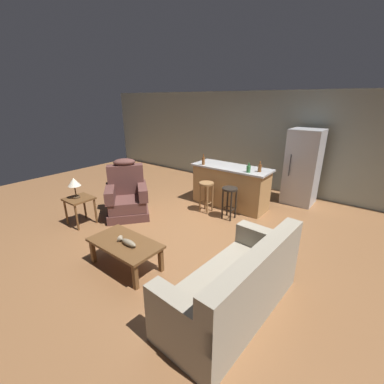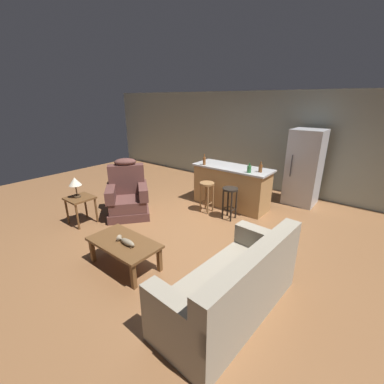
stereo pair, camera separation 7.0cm
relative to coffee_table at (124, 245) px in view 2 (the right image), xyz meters
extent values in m
plane|color=brown|center=(0.04, 1.68, -0.36)|extent=(12.00, 12.00, 0.00)
cube|color=#939E93|center=(0.04, 4.81, 0.94)|extent=(12.00, 0.05, 2.60)
cube|color=brown|center=(0.00, 0.00, 0.04)|extent=(1.10, 0.60, 0.04)
cube|color=brown|center=(-0.49, -0.24, -0.17)|extent=(0.06, 0.06, 0.38)
cube|color=brown|center=(0.49, -0.24, -0.17)|extent=(0.06, 0.06, 0.38)
cube|color=brown|center=(-0.49, 0.24, -0.17)|extent=(0.06, 0.06, 0.38)
cube|color=brown|center=(0.49, 0.24, -0.17)|extent=(0.06, 0.06, 0.38)
cube|color=#4C3823|center=(0.13, -0.02, 0.06)|extent=(0.22, 0.07, 0.01)
ellipsoid|color=gray|center=(0.13, -0.02, 0.10)|extent=(0.28, 0.09, 0.09)
cone|color=gray|center=(-0.04, -0.02, 0.10)|extent=(0.06, 0.10, 0.10)
cube|color=#9E937F|center=(1.65, 0.24, -0.26)|extent=(0.94, 1.94, 0.20)
cube|color=#9E937F|center=(1.65, 0.24, -0.05)|extent=(0.94, 1.94, 0.22)
cube|color=#9E937F|center=(1.97, 0.22, 0.32)|extent=(0.30, 1.91, 0.52)
cube|color=#9E937F|center=(1.60, -0.61, 0.20)|extent=(0.85, 0.25, 0.28)
cube|color=#9E937F|center=(1.69, 1.09, 0.20)|extent=(0.85, 0.25, 0.28)
cube|color=brown|center=(-1.41, 1.18, -0.27)|extent=(1.18, 1.18, 0.18)
cube|color=brown|center=(-1.41, 1.18, -0.06)|extent=(1.10, 1.09, 0.24)
cube|color=brown|center=(-1.64, 1.37, 0.38)|extent=(0.66, 0.74, 0.64)
ellipsoid|color=brown|center=(-1.64, 1.37, 0.76)|extent=(0.50, 0.53, 0.16)
cube|color=brown|center=(-1.18, 1.43, 0.19)|extent=(0.73, 0.64, 0.26)
cube|color=brown|center=(-1.60, 0.91, 0.19)|extent=(0.73, 0.64, 0.26)
cube|color=brown|center=(-1.85, 0.36, 0.18)|extent=(0.48, 0.48, 0.04)
cylinder|color=brown|center=(-2.05, 0.16, -0.10)|extent=(0.04, 0.04, 0.52)
cylinder|color=brown|center=(-1.65, 0.16, -0.10)|extent=(0.04, 0.04, 0.52)
cylinder|color=brown|center=(-2.05, 0.56, -0.10)|extent=(0.04, 0.04, 0.52)
cylinder|color=brown|center=(-1.65, 0.56, -0.10)|extent=(0.04, 0.04, 0.52)
cylinder|color=#4C3823|center=(-1.88, 0.34, 0.21)|extent=(0.14, 0.14, 0.03)
cylinder|color=#4C3823|center=(-1.88, 0.34, 0.34)|extent=(0.02, 0.02, 0.22)
cone|color=beige|center=(-1.88, 0.34, 0.53)|extent=(0.24, 0.24, 0.16)
cube|color=#AD7F4C|center=(0.04, 3.03, 0.09)|extent=(1.71, 0.63, 0.91)
cube|color=#B2B2B2|center=(0.04, 3.03, 0.57)|extent=(1.80, 0.70, 0.04)
cylinder|color=olive|center=(-0.21, 2.40, 0.30)|extent=(0.32, 0.32, 0.04)
torus|color=olive|center=(-0.21, 2.40, -0.14)|extent=(0.23, 0.23, 0.02)
cylinder|color=olive|center=(-0.31, 2.30, -0.04)|extent=(0.04, 0.04, 0.64)
cylinder|color=olive|center=(-0.11, 2.30, -0.04)|extent=(0.04, 0.04, 0.64)
cylinder|color=olive|center=(-0.31, 2.50, -0.04)|extent=(0.04, 0.04, 0.64)
cylinder|color=olive|center=(-0.11, 2.50, -0.04)|extent=(0.04, 0.04, 0.64)
cylinder|color=black|center=(0.37, 2.40, 0.30)|extent=(0.32, 0.32, 0.04)
torus|color=black|center=(0.37, 2.40, -0.14)|extent=(0.23, 0.23, 0.02)
cylinder|color=black|center=(0.27, 2.30, -0.04)|extent=(0.04, 0.04, 0.64)
cylinder|color=black|center=(0.47, 2.30, -0.04)|extent=(0.04, 0.04, 0.64)
cylinder|color=black|center=(0.27, 2.50, -0.04)|extent=(0.04, 0.04, 0.64)
cylinder|color=black|center=(0.47, 2.50, -0.04)|extent=(0.04, 0.04, 0.64)
cube|color=#B7B7BC|center=(1.26, 4.23, 0.52)|extent=(0.70, 0.66, 1.76)
cylinder|color=#333338|center=(1.07, 3.88, 0.60)|extent=(0.02, 0.02, 0.50)
cylinder|color=brown|center=(0.72, 3.00, 0.66)|extent=(0.08, 0.08, 0.16)
cylinder|color=brown|center=(0.72, 3.00, 0.78)|extent=(0.03, 0.03, 0.07)
cylinder|color=#2D6B38|center=(0.56, 2.82, 0.66)|extent=(0.09, 0.09, 0.14)
cylinder|color=#2D6B38|center=(0.56, 2.82, 0.76)|extent=(0.03, 0.03, 0.06)
cylinder|color=brown|center=(-0.57, 2.78, 0.67)|extent=(0.07, 0.07, 0.17)
cylinder|color=brown|center=(-0.57, 2.78, 0.80)|extent=(0.03, 0.03, 0.07)
camera|label=1|loc=(2.79, -1.99, 2.03)|focal=24.00mm
camera|label=2|loc=(2.84, -1.94, 2.03)|focal=24.00mm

